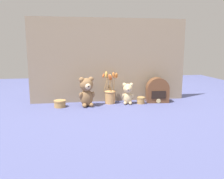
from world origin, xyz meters
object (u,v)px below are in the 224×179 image
flower_vase (110,94)px  decorative_tin_short (60,104)px  decorative_tin_tall (141,100)px  teddy_bear_medium (128,93)px  vintage_radio (157,91)px  teddy_bear_large (87,91)px

flower_vase → decorative_tin_short: (-0.46, -0.06, -0.06)m
flower_vase → decorative_tin_tall: bearing=-10.7°
teddy_bear_medium → decorative_tin_tall: bearing=-0.3°
vintage_radio → decorative_tin_tall: 0.19m
teddy_bear_medium → decorative_tin_short: size_ratio=1.89×
teddy_bear_large → decorative_tin_short: teddy_bear_large is taller
teddy_bear_large → flower_vase: flower_vase is taller
teddy_bear_large → teddy_bear_medium: bearing=4.0°
flower_vase → decorative_tin_tall: (0.28, -0.05, -0.06)m
decorative_tin_short → decorative_tin_tall: bearing=0.7°
teddy_bear_large → flower_vase: (0.22, 0.08, -0.04)m
teddy_bear_large → teddy_bear_medium: size_ratio=1.33×
vintage_radio → decorative_tin_short: (-0.91, -0.04, -0.07)m
decorative_tin_short → vintage_radio: bearing=2.6°
teddy_bear_large → vintage_radio: 0.68m
teddy_bear_large → decorative_tin_short: (-0.24, 0.02, -0.11)m
teddy_bear_medium → decorative_tin_short: teddy_bear_medium is taller
teddy_bear_large → decorative_tin_tall: 0.51m
teddy_bear_large → decorative_tin_short: bearing=176.0°
teddy_bear_large → decorative_tin_tall: (0.50, 0.03, -0.11)m
teddy_bear_large → decorative_tin_tall: teddy_bear_large is taller
teddy_bear_large → decorative_tin_tall: size_ratio=3.47×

